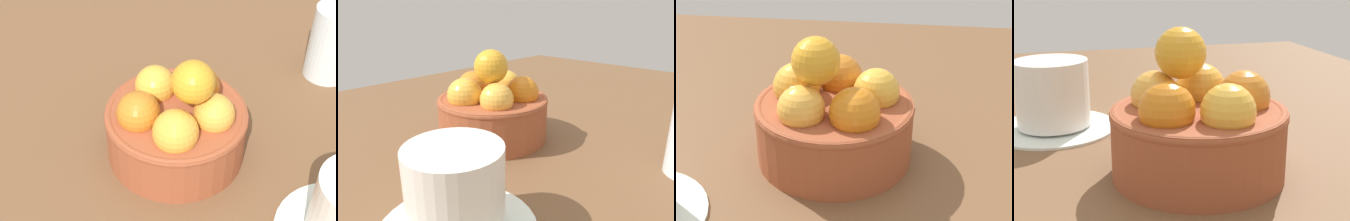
{
  "view_description": "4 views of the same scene",
  "coord_description": "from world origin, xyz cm",
  "views": [
    {
      "loc": [
        -39.13,
        12.92,
        42.37
      ],
      "look_at": [
        0.39,
        0.85,
        6.32
      ],
      "focal_mm": 52.39,
      "sensor_mm": 36.0,
      "label": 1
    },
    {
      "loc": [
        -30.45,
        -31.37,
        19.18
      ],
      "look_at": [
        1.33,
        -1.42,
        4.28
      ],
      "focal_mm": 33.05,
      "sensor_mm": 36.0,
      "label": 2
    },
    {
      "loc": [
        6.72,
        -42.87,
        28.81
      ],
      "look_at": [
        0.91,
        0.66,
        5.1
      ],
      "focal_mm": 51.93,
      "sensor_mm": 36.0,
      "label": 3
    },
    {
      "loc": [
        41.16,
        -12.73,
        19.18
      ],
      "look_at": [
        -0.08,
        -1.55,
        6.3
      ],
      "focal_mm": 53.24,
      "sensor_mm": 36.0,
      "label": 4
    }
  ],
  "objects": [
    {
      "name": "terracotta_bowl",
      "position": [
        -0.07,
        -0.03,
        4.67
      ],
      "size": [
        16.24,
        16.24,
        13.61
      ],
      "color": "#9E4C2D",
      "rests_on": "ground_plane"
    },
    {
      "name": "ground_plane",
      "position": [
        0.0,
        0.0,
        -1.83
      ],
      "size": [
        141.52,
        90.53,
        3.66
      ],
      "primitive_type": "cube",
      "color": "brown"
    },
    {
      "name": "coffee_cup",
      "position": [
        -16.86,
        -12.65,
        3.7
      ],
      "size": [
        14.47,
        14.47,
        8.32
      ],
      "color": "white",
      "rests_on": "ground_plane"
    }
  ]
}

